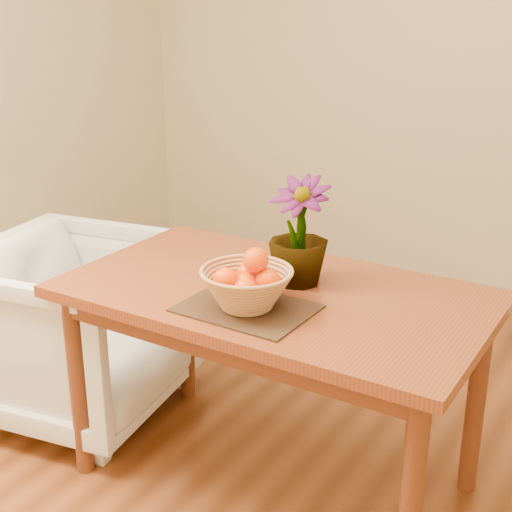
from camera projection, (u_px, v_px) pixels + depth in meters
The scene contains 7 objects.
wall_back at pixel (463, 61), 3.72m from camera, with size 4.00×0.02×2.70m, color beige.
table at pixel (274, 313), 2.39m from camera, with size 1.40×0.80×0.75m.
placemat at pixel (247, 308), 2.20m from camera, with size 0.40×0.30×0.01m, color #361E13.
wicker_basket at pixel (247, 290), 2.18m from camera, with size 0.29×0.29×0.12m.
orange_pile at pixel (248, 277), 2.17m from camera, with size 0.19×0.19×0.14m.
potted_plant at pixel (299, 231), 2.35m from camera, with size 0.20×0.20×0.36m, color #1D4614.
armchair at pixel (76, 320), 2.94m from camera, with size 0.79×0.74×0.82m, color #7B6455.
Camera 1 is at (1.09, -1.59, 1.65)m, focal length 50.00 mm.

